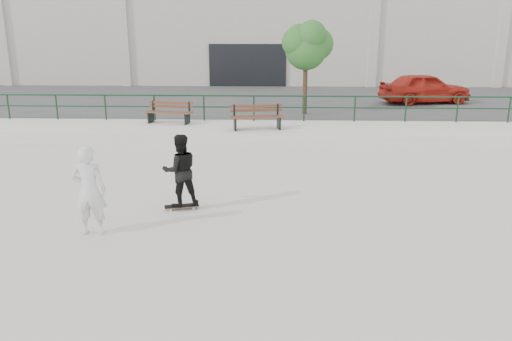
{
  "coord_description": "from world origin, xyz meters",
  "views": [
    {
      "loc": [
        1.9,
        -8.98,
        3.95
      ],
      "look_at": [
        1.45,
        2.0,
        0.88
      ],
      "focal_mm": 35.0,
      "sensor_mm": 36.0,
      "label": 1
    }
  ],
  "objects_px": {
    "tree": "(307,44)",
    "seated_skater": "(89,190)",
    "red_car": "(425,88)",
    "standing_skater": "(180,170)",
    "bench_left": "(169,113)",
    "bench_right": "(257,117)",
    "skateboard": "(182,206)"
  },
  "relations": [
    {
      "from": "tree",
      "to": "skateboard",
      "type": "distance_m",
      "value": 11.93
    },
    {
      "from": "skateboard",
      "to": "standing_skater",
      "type": "relative_size",
      "value": 0.48
    },
    {
      "from": "standing_skater",
      "to": "seated_skater",
      "type": "height_order",
      "value": "seated_skater"
    },
    {
      "from": "skateboard",
      "to": "bench_left",
      "type": "bearing_deg",
      "value": 87.15
    },
    {
      "from": "bench_left",
      "to": "bench_right",
      "type": "relative_size",
      "value": 0.94
    },
    {
      "from": "red_car",
      "to": "standing_skater",
      "type": "relative_size",
      "value": 2.65
    },
    {
      "from": "red_car",
      "to": "standing_skater",
      "type": "xyz_separation_m",
      "value": [
        -9.52,
        -14.53,
        -0.32
      ]
    },
    {
      "from": "skateboard",
      "to": "standing_skater",
      "type": "xyz_separation_m",
      "value": [
        -0.0,
        0.0,
        0.85
      ]
    },
    {
      "from": "skateboard",
      "to": "seated_skater",
      "type": "bearing_deg",
      "value": -151.6
    },
    {
      "from": "skateboard",
      "to": "standing_skater",
      "type": "bearing_deg",
      "value": 87.7
    },
    {
      "from": "bench_right",
      "to": "skateboard",
      "type": "bearing_deg",
      "value": -111.26
    },
    {
      "from": "bench_left",
      "to": "skateboard",
      "type": "distance_m",
      "value": 8.67
    },
    {
      "from": "bench_left",
      "to": "bench_right",
      "type": "bearing_deg",
      "value": -7.72
    },
    {
      "from": "bench_right",
      "to": "standing_skater",
      "type": "xyz_separation_m",
      "value": [
        -1.45,
        -7.27,
        -0.02
      ]
    },
    {
      "from": "seated_skater",
      "to": "standing_skater",
      "type": "bearing_deg",
      "value": -138.87
    },
    {
      "from": "red_car",
      "to": "seated_skater",
      "type": "relative_size",
      "value": 2.4
    },
    {
      "from": "red_car",
      "to": "seated_skater",
      "type": "xyz_separation_m",
      "value": [
        -11.05,
        -16.04,
        -0.33
      ]
    },
    {
      "from": "red_car",
      "to": "standing_skater",
      "type": "bearing_deg",
      "value": 134.27
    },
    {
      "from": "bench_left",
      "to": "skateboard",
      "type": "xyz_separation_m",
      "value": [
        2.01,
        -8.39,
        -0.84
      ]
    },
    {
      "from": "bench_left",
      "to": "red_car",
      "type": "xyz_separation_m",
      "value": [
        11.53,
        6.14,
        0.34
      ]
    },
    {
      "from": "standing_skater",
      "to": "red_car",
      "type": "bearing_deg",
      "value": -145.07
    },
    {
      "from": "bench_right",
      "to": "skateboard",
      "type": "distance_m",
      "value": 7.46
    },
    {
      "from": "tree",
      "to": "standing_skater",
      "type": "bearing_deg",
      "value": -107.34
    },
    {
      "from": "tree",
      "to": "skateboard",
      "type": "relative_size",
      "value": 4.88
    },
    {
      "from": "tree",
      "to": "seated_skater",
      "type": "xyz_separation_m",
      "value": [
        -4.94,
        -12.43,
        -2.53
      ]
    },
    {
      "from": "tree",
      "to": "standing_skater",
      "type": "relative_size",
      "value": 2.36
    },
    {
      "from": "bench_left",
      "to": "standing_skater",
      "type": "distance_m",
      "value": 8.63
    },
    {
      "from": "seated_skater",
      "to": "bench_right",
      "type": "bearing_deg",
      "value": -112.32
    },
    {
      "from": "red_car",
      "to": "tree",
      "type": "bearing_deg",
      "value": 108.09
    },
    {
      "from": "bench_right",
      "to": "skateboard",
      "type": "height_order",
      "value": "bench_right"
    },
    {
      "from": "tree",
      "to": "seated_skater",
      "type": "bearing_deg",
      "value": -111.66
    },
    {
      "from": "bench_left",
      "to": "standing_skater",
      "type": "height_order",
      "value": "standing_skater"
    }
  ]
}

